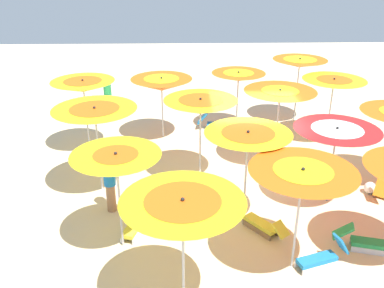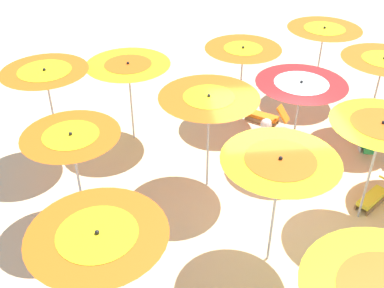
{
  "view_description": "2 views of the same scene",
  "coord_description": "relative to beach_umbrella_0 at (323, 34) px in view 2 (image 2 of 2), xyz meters",
  "views": [
    {
      "loc": [
        10.96,
        -2.09,
        6.29
      ],
      "look_at": [
        -0.83,
        -1.76,
        0.87
      ],
      "focal_mm": 40.15,
      "sensor_mm": 36.0,
      "label": 1
    },
    {
      "loc": [
        -2.48,
        -7.74,
        7.1
      ],
      "look_at": [
        -1.59,
        1.27,
        0.94
      ],
      "focal_mm": 43.46,
      "sensor_mm": 36.0,
      "label": 2
    }
  ],
  "objects": [
    {
      "name": "beach_umbrella_2",
      "position": [
        -5.73,
        -1.88,
        0.01
      ],
      "size": [
        2.15,
        2.15,
        2.27
      ],
      "color": "#B2B2B7",
      "rests_on": "ground"
    },
    {
      "name": "beach_umbrella_11",
      "position": [
        -6.09,
        -7.76,
        -0.07
      ],
      "size": [
        2.13,
        2.13,
        2.25
      ],
      "color": "#B2B2B7",
      "rests_on": "ground"
    },
    {
      "name": "lounger_0",
      "position": [
        -0.27,
        -5.14,
        -1.86
      ],
      "size": [
        1.17,
        1.0,
        0.5
      ],
      "rotation": [
        0.0,
        0.0,
        3.8
      ],
      "color": "olive",
      "rests_on": "ground"
    },
    {
      "name": "lounger_3",
      "position": [
        -6.74,
        -5.74,
        -1.84
      ],
      "size": [
        0.52,
        1.4,
        0.67
      ],
      "rotation": [
        0.0,
        0.0,
        7.74
      ],
      "color": "#333338",
      "rests_on": "ground"
    },
    {
      "name": "beach_umbrella_1",
      "position": [
        -2.64,
        -1.1,
        -0.02
      ],
      "size": [
        2.1,
        2.1,
        2.24
      ],
      "color": "#B2B2B7",
      "rests_on": "ground"
    },
    {
      "name": "beach_umbrella_6",
      "position": [
        -3.97,
        -4.12,
        0.17
      ],
      "size": [
        2.18,
        2.18,
        2.45
      ],
      "color": "#B2B2B7",
      "rests_on": "ground"
    },
    {
      "name": "beach_umbrella_9",
      "position": [
        -0.77,
        -5.56,
        0.17
      ],
      "size": [
        2.05,
        2.05,
        2.47
      ],
      "color": "#B2B2B7",
      "rests_on": "ground"
    },
    {
      "name": "beach_umbrella_3",
      "position": [
        -7.63,
        -2.59,
        0.25
      ],
      "size": [
        2.05,
        2.05,
        2.51
      ],
      "color": "#B2B2B7",
      "rests_on": "ground"
    },
    {
      "name": "beach_umbrella_4",
      "position": [
        0.76,
        -2.33,
        0.06
      ],
      "size": [
        2.17,
        2.17,
        2.32
      ],
      "color": "#B2B2B7",
      "rests_on": "ground"
    },
    {
      "name": "beach_umbrella_10",
      "position": [
        -3.06,
        -6.55,
        0.19
      ],
      "size": [
        2.08,
        2.08,
        2.5
      ],
      "color": "#B2B2B7",
      "rests_on": "ground"
    },
    {
      "name": "lounger_4",
      "position": [
        -1.93,
        -1.47,
        -1.84
      ],
      "size": [
        1.2,
        1.01,
        0.66
      ],
      "rotation": [
        0.0,
        0.0,
        8.78
      ],
      "color": "olive",
      "rests_on": "ground"
    },
    {
      "name": "beach_ball",
      "position": [
        -1.99,
        -1.83,
        -1.88
      ],
      "size": [
        0.33,
        0.33,
        0.33
      ],
      "primitive_type": "sphere",
      "color": "white",
      "rests_on": "ground"
    },
    {
      "name": "beach_umbrella_5",
      "position": [
        -1.63,
        -3.16,
        -0.08
      ],
      "size": [
        2.19,
        2.19,
        2.18
      ],
      "color": "#B2B2B7",
      "rests_on": "ground"
    },
    {
      "name": "lounger_2",
      "position": [
        0.47,
        -2.9,
        -1.85
      ],
      "size": [
        0.67,
        1.42,
        0.6
      ],
      "rotation": [
        0.0,
        0.0,
        7.59
      ],
      "color": "silver",
      "rests_on": "ground"
    },
    {
      "name": "ground",
      "position": [
        -2.7,
        -5.02,
        -2.07
      ],
      "size": [
        40.12,
        40.12,
        0.04
      ],
      "primitive_type": "cube",
      "color": "beige"
    },
    {
      "name": "beach_umbrella_7",
      "position": [
        -6.79,
        -5.01,
        -0.02
      ],
      "size": [
        1.95,
        1.95,
        2.24
      ],
      "color": "#B2B2B7",
      "rests_on": "ground"
    },
    {
      "name": "beach_umbrella_0",
      "position": [
        0.0,
        0.0,
        0.0
      ],
      "size": [
        2.19,
        2.19,
        2.3
      ],
      "color": "#B2B2B7",
      "rests_on": "ground"
    }
  ]
}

